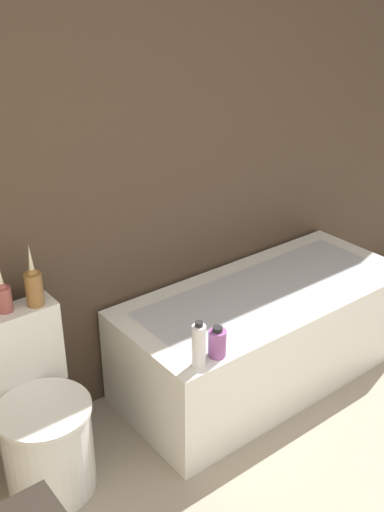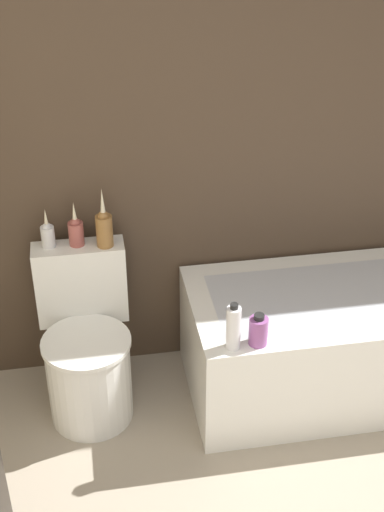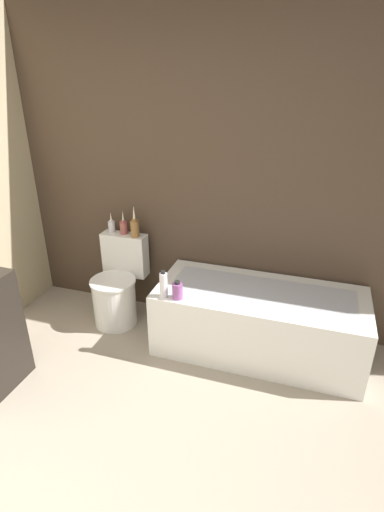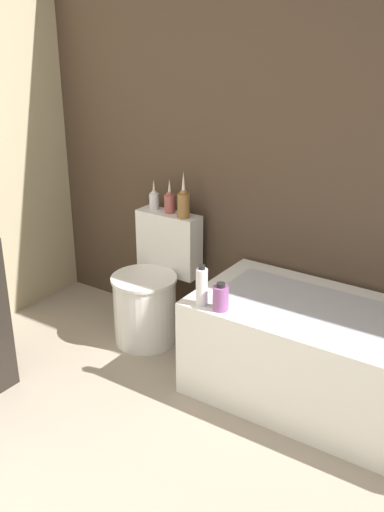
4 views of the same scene
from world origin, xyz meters
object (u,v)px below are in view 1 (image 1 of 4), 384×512
(toilet, at_px, (39,422))
(vase_silver, at_px, (3,296))
(bathtub, at_px, (265,333))
(shampoo_bottle_short, at_px, (217,343))
(vase_bronze, at_px, (34,285))
(shampoo_bottle_tall, at_px, (199,345))

(toilet, relative_size, vase_silver, 3.63)
(bathtub, xyz_separation_m, shampoo_bottle_short, (-0.58, -0.28, 0.33))
(vase_bronze, relative_size, shampoo_bottle_tall, 1.30)
(bathtub, bearing_deg, vase_bronze, 168.71)
(bathtub, distance_m, toilet, 1.27)
(bathtub, xyz_separation_m, toilet, (-1.27, 0.06, 0.04))
(toilet, height_order, shampoo_bottle_tall, toilet)
(bathtub, relative_size, shampoo_bottle_short, 11.14)
(bathtub, bearing_deg, toilet, 177.47)
(vase_bronze, xyz_separation_m, shampoo_bottle_short, (0.57, -0.51, -0.25))
(bathtub, distance_m, vase_silver, 1.41)
(toilet, xyz_separation_m, vase_bronze, (0.12, 0.17, 0.54))
(bathtub, xyz_separation_m, vase_bronze, (-1.15, 0.23, 0.58))
(shampoo_bottle_tall, bearing_deg, vase_silver, 137.17)
(vase_silver, xyz_separation_m, shampoo_bottle_tall, (0.59, -0.55, -0.20))
(shampoo_bottle_tall, relative_size, shampoo_bottle_short, 1.49)
(shampoo_bottle_short, bearing_deg, shampoo_bottle_tall, -176.23)
(shampoo_bottle_tall, bearing_deg, vase_bronze, 132.08)
(shampoo_bottle_short, bearing_deg, vase_silver, 142.20)
(toilet, relative_size, vase_bronze, 2.72)
(vase_silver, distance_m, shampoo_bottle_short, 0.91)
(vase_bronze, relative_size, shampoo_bottle_short, 1.94)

